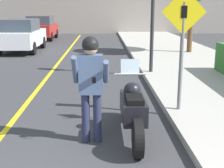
% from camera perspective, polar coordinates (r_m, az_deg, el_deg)
% --- Properties ---
extents(road_center_line, '(0.12, 36.00, 0.01)m').
position_cam_1_polar(road_center_line, '(8.81, -13.82, -1.44)').
color(road_center_line, yellow).
rests_on(road_center_line, ground).
extents(motorcycle, '(0.62, 2.29, 1.30)m').
position_cam_1_polar(motorcycle, '(5.59, 3.81, -4.57)').
color(motorcycle, black).
rests_on(motorcycle, ground).
extents(person_biker, '(0.59, 0.49, 1.82)m').
position_cam_1_polar(person_biker, '(5.17, -3.89, 1.10)').
color(person_biker, '#282D4C').
rests_on(person_biker, ground).
extents(crossing_sign, '(0.91, 0.08, 2.48)m').
position_cam_1_polar(crossing_sign, '(6.53, 12.76, 8.03)').
color(crossing_sign, slate).
rests_on(crossing_sign, sidewalk_curb).
extents(parked_car_white, '(1.88, 4.20, 1.68)m').
position_cam_1_polar(parked_car_white, '(17.08, -16.22, 8.58)').
color(parked_car_white, black).
rests_on(parked_car_white, ground).
extents(parked_car_red, '(1.88, 4.20, 1.68)m').
position_cam_1_polar(parked_car_red, '(23.13, -12.77, 10.04)').
color(parked_car_red, black).
rests_on(parked_car_red, ground).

